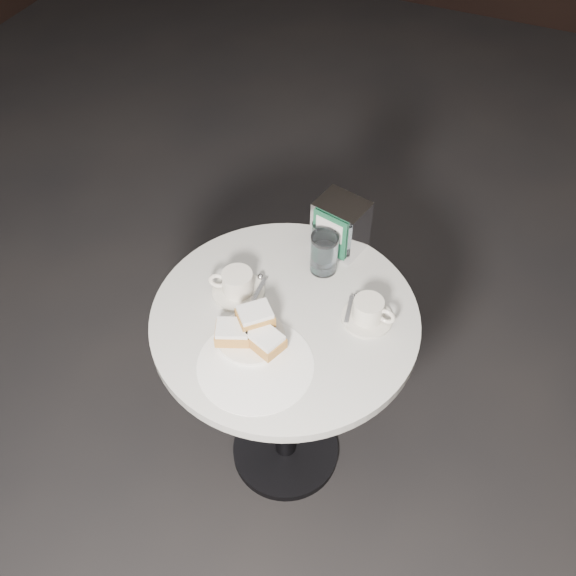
% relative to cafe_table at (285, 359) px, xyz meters
% --- Properties ---
extents(ground, '(7.00, 7.00, 0.00)m').
position_rel_cafe_table_xyz_m(ground, '(0.00, 0.00, -0.55)').
color(ground, black).
rests_on(ground, ground).
extents(cafe_table, '(0.70, 0.70, 0.74)m').
position_rel_cafe_table_xyz_m(cafe_table, '(0.00, 0.00, 0.00)').
color(cafe_table, black).
rests_on(cafe_table, ground).
extents(sugar_spill, '(0.36, 0.36, 0.00)m').
position_rel_cafe_table_xyz_m(sugar_spill, '(-0.00, -0.17, 0.20)').
color(sugar_spill, white).
rests_on(sugar_spill, cafe_table).
extents(beignet_plate, '(0.19, 0.18, 0.08)m').
position_rel_cafe_table_xyz_m(beignet_plate, '(-0.04, -0.11, 0.23)').
color(beignet_plate, white).
rests_on(beignet_plate, cafe_table).
extents(coffee_cup_left, '(0.18, 0.18, 0.07)m').
position_rel_cafe_table_xyz_m(coffee_cup_left, '(-0.15, 0.02, 0.23)').
color(coffee_cup_left, silver).
rests_on(coffee_cup_left, cafe_table).
extents(coffee_cup_right, '(0.14, 0.14, 0.07)m').
position_rel_cafe_table_xyz_m(coffee_cup_right, '(0.20, 0.07, 0.23)').
color(coffee_cup_right, beige).
rests_on(coffee_cup_right, cafe_table).
extents(water_glass_left, '(0.08, 0.08, 0.10)m').
position_rel_cafe_table_xyz_m(water_glass_left, '(0.00, 0.26, 0.25)').
color(water_glass_left, white).
rests_on(water_glass_left, cafe_table).
extents(water_glass_right, '(0.10, 0.10, 0.12)m').
position_rel_cafe_table_xyz_m(water_glass_right, '(0.03, 0.19, 0.26)').
color(water_glass_right, white).
rests_on(water_glass_right, cafe_table).
extents(napkin_dispenser, '(0.15, 0.14, 0.16)m').
position_rel_cafe_table_xyz_m(napkin_dispenser, '(0.04, 0.30, 0.28)').
color(napkin_dispenser, silver).
rests_on(napkin_dispenser, cafe_table).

